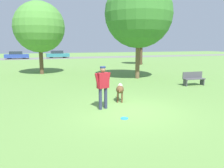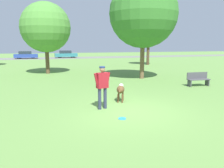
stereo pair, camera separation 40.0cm
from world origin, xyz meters
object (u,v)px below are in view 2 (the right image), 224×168
at_px(tree_near_right, 143,14).
at_px(tree_mid_center, 46,27).
at_px(person, 102,84).
at_px(parked_car_blue, 26,55).
at_px(dog, 121,90).
at_px(tree_far_right, 149,30).
at_px(park_bench, 198,79).
at_px(parked_car_teal, 66,54).
at_px(frisbee, 122,119).

height_order(tree_near_right, tree_mid_center, tree_near_right).
distance_m(person, tree_mid_center, 12.28).
height_order(person, parked_car_blue, person).
distance_m(person, tree_near_right, 9.08).
bearing_deg(dog, tree_far_right, -6.22).
relative_size(person, park_bench, 1.19).
distance_m(parked_car_blue, parked_car_teal, 7.13).
bearing_deg(parked_car_teal, park_bench, -83.00).
bearing_deg(tree_near_right, person, -125.31).
bearing_deg(parked_car_blue, tree_mid_center, -80.80).
relative_size(dog, tree_far_right, 0.17).
bearing_deg(person, dog, 23.66).
distance_m(person, parked_car_blue, 34.52).
height_order(dog, tree_far_right, tree_far_right).
bearing_deg(parked_car_blue, tree_far_right, -47.47).
distance_m(tree_near_right, parked_car_teal, 28.41).
xyz_separation_m(person, tree_near_right, (4.80, 6.78, 3.68)).
height_order(frisbee, tree_near_right, tree_near_right).
relative_size(tree_mid_center, parked_car_blue, 1.52).
height_order(frisbee, tree_far_right, tree_far_right).
distance_m(tree_mid_center, parked_car_blue, 22.83).
bearing_deg(tree_near_right, park_bench, -62.04).
height_order(tree_mid_center, parked_car_blue, tree_mid_center).
relative_size(person, tree_near_right, 0.24).
xyz_separation_m(frisbee, tree_near_right, (4.45, 8.12, 4.68)).
xyz_separation_m(person, parked_car_blue, (-5.39, 34.09, -0.35)).
bearing_deg(parked_car_teal, tree_mid_center, -101.11).
bearing_deg(person, parked_car_teal, 70.82).
distance_m(tree_mid_center, parked_car_teal, 23.48).
xyz_separation_m(dog, tree_near_right, (3.73, 5.88, 4.16)).
distance_m(tree_near_right, parked_car_blue, 29.43).
height_order(person, dog, person).
height_order(parked_car_teal, park_bench, parked_car_teal).
relative_size(dog, parked_car_teal, 0.23).
distance_m(person, frisbee, 1.72).
bearing_deg(parked_car_teal, tree_far_right, -66.67).
xyz_separation_m(tree_near_right, tree_mid_center, (-6.72, 5.00, -0.75)).
distance_m(person, dog, 1.48).
bearing_deg(tree_mid_center, tree_far_right, 22.74).
bearing_deg(frisbee, person, 104.60).
bearing_deg(park_bench, tree_far_right, 79.29).
relative_size(person, dog, 1.74).
relative_size(tree_near_right, tree_far_right, 1.24).
relative_size(tree_mid_center, park_bench, 4.27).
bearing_deg(parked_car_blue, parked_car_teal, 5.50).
bearing_deg(frisbee, tree_mid_center, 99.81).
bearing_deg(dog, tree_near_right, -8.78).
xyz_separation_m(tree_far_right, park_bench, (-3.41, -13.88, -3.80)).
height_order(frisbee, parked_car_blue, parked_car_blue).
distance_m(dog, parked_car_teal, 33.84).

